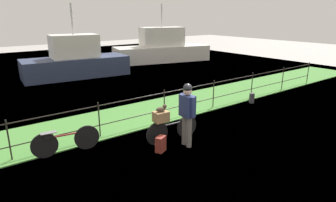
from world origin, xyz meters
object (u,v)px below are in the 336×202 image
cyclist_person (187,109)px  mooring_bollard (252,98)px  backpack_on_paving (161,144)px  moored_boat_mid (76,62)px  bicycle_main (172,129)px  bicycle_parked (66,141)px  moored_boat_far (162,49)px  wooden_crate (161,117)px  terrier_dog (162,109)px

cyclist_person → mooring_bollard: bearing=16.8°
backpack_on_paving → mooring_bollard: backpack_on_paving is taller
moored_boat_mid → bicycle_main: bearing=-96.1°
bicycle_parked → moored_boat_far: moored_boat_far is taller
bicycle_main → wooden_crate: wooden_crate is taller
terrier_dog → backpack_on_paving: size_ratio=0.80×
terrier_dog → moored_boat_far: size_ratio=0.04×
terrier_dog → bicycle_parked: 2.52m
backpack_on_paving → bicycle_main: bearing=-177.1°
wooden_crate → terrier_dog: (0.02, -0.00, 0.21)m
mooring_bollard → bicycle_parked: bicycle_parked is taller
cyclist_person → backpack_on_paving: size_ratio=4.21×
terrier_dog → bicycle_parked: size_ratio=0.20×
moored_boat_far → mooring_bollard: bearing=-107.6°
terrier_dog → moored_boat_far: (8.33, 11.41, -0.11)m
wooden_crate → moored_boat_far: size_ratio=0.05×
terrier_dog → cyclist_person: 0.67m
bicycle_main → moored_boat_far: moored_boat_far is taller
wooden_crate → moored_boat_mid: (1.40, 9.89, 0.06)m
bicycle_main → moored_boat_mid: (1.05, 9.91, 0.49)m
cyclist_person → wooden_crate: bearing=134.6°
cyclist_person → terrier_dog: bearing=133.2°
bicycle_main → cyclist_person: size_ratio=0.95×
bicycle_parked → wooden_crate: bearing=-24.1°
bicycle_main → moored_boat_far: size_ratio=0.22×
mooring_bollard → bicycle_parked: (-7.22, 0.10, 0.14)m
moored_boat_far → terrier_dog: bearing=-126.1°
bicycle_main → wooden_crate: size_ratio=4.24×
wooden_crate → moored_boat_mid: moored_boat_mid is taller
cyclist_person → moored_boat_mid: size_ratio=0.30×
wooden_crate → backpack_on_paving: 0.73m
moored_boat_far → wooden_crate: bearing=-126.2°
backpack_on_paving → bicycle_parked: size_ratio=0.24×
moored_boat_far → cyclist_person: bearing=-123.5°
backpack_on_paving → mooring_bollard: (5.28, 1.24, -0.01)m
cyclist_person → bicycle_main: bearing=106.3°
bicycle_parked → moored_boat_mid: (3.60, 8.90, 0.49)m
terrier_dog → moored_boat_mid: size_ratio=0.06×
cyclist_person → mooring_bollard: (4.54, 1.37, -0.81)m
cyclist_person → moored_boat_far: 14.27m
wooden_crate → mooring_bollard: size_ratio=0.97×
moored_boat_mid → cyclist_person: bearing=-95.1°
bicycle_main → terrier_dog: size_ratio=5.03×
bicycle_main → mooring_bollard: bicycle_main is taller
terrier_dog → moored_boat_far: 14.13m
backpack_on_paving → moored_boat_far: bearing=-151.6°
wooden_crate → mooring_bollard: wooden_crate is taller
moored_boat_far → bicycle_parked: bearing=-135.4°
cyclist_person → bicycle_parked: size_ratio=1.03×
backpack_on_paving → moored_boat_mid: (1.66, 10.24, 0.63)m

